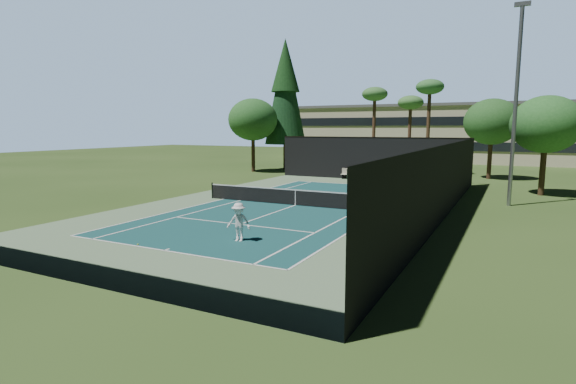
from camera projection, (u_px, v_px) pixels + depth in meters
The scene contains 22 objects.
ground at pixel (295, 205), 28.26m from camera, with size 160.00×160.00×0.00m, color #304B1C.
apron_slab at pixel (295, 205), 28.26m from camera, with size 18.00×32.00×0.01m, color #64865E.
court_surface at pixel (295, 205), 28.26m from camera, with size 10.97×23.77×0.01m, color #174A4B.
court_lines at pixel (295, 205), 28.26m from camera, with size 11.07×23.87×0.01m.
tennis_net at pixel (295, 197), 28.18m from camera, with size 12.90×0.10×1.10m.
fence at pixel (296, 174), 28.04m from camera, with size 18.04×32.05×4.03m.
player at pixel (239, 222), 19.18m from camera, with size 1.08×0.62×1.67m, color white.
tennis_ball_a at pixel (138, 244), 18.62m from camera, with size 0.07×0.07×0.07m, color #DBEC35.
tennis_ball_b at pixel (300, 202), 29.17m from camera, with size 0.08×0.08×0.08m, color #E4F136.
tennis_ball_c at pixel (344, 197), 31.67m from camera, with size 0.06×0.06×0.06m, color #C3E433.
tennis_ball_d at pixel (279, 194), 32.85m from camera, with size 0.06×0.06×0.06m, color yellow.
park_bench at pixel (349, 173), 42.93m from camera, with size 1.50×0.45×1.02m.
trash_bin at pixel (349, 174), 42.63m from camera, with size 0.56×0.56×0.95m.
pine_tree at pixel (285, 87), 51.72m from camera, with size 4.80×4.80×15.00m.
palm_a at pixel (375, 97), 49.20m from camera, with size 2.80×2.80×9.32m.
palm_b at pixel (411, 105), 49.52m from camera, with size 2.80×2.80×8.42m.
palm_c at pixel (430, 91), 45.58m from camera, with size 2.80×2.80×9.77m.
decid_tree_a at pixel (492, 122), 42.46m from camera, with size 5.12×5.12×7.62m.
decid_tree_b at pixel (546, 125), 31.88m from camera, with size 4.80×4.80×7.14m.
decid_tree_c at pixel (253, 120), 49.61m from camera, with size 5.44×5.44×8.09m.
campus_building at pixel (427, 132), 68.28m from camera, with size 40.50×12.50×8.30m.
light_pole at pixel (516, 101), 27.29m from camera, with size 0.90×0.25×12.22m.
Camera 1 is at (12.18, -25.06, 4.81)m, focal length 28.00 mm.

